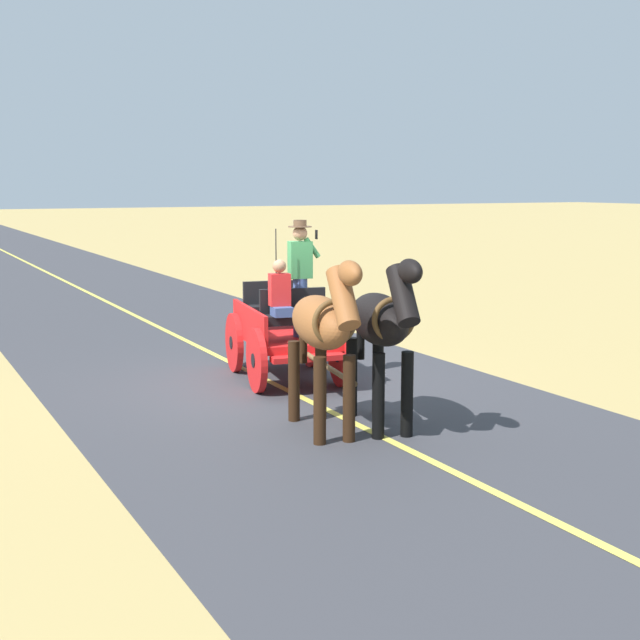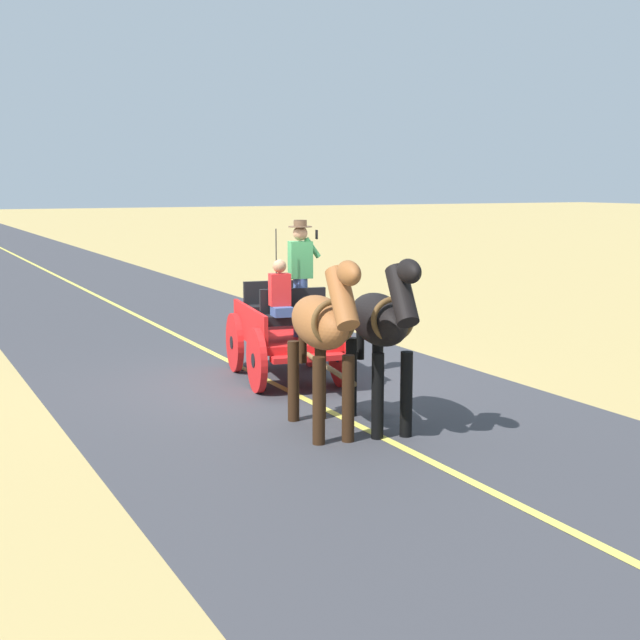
# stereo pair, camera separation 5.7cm
# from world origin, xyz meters

# --- Properties ---
(ground_plane) EXTENTS (200.00, 200.00, 0.00)m
(ground_plane) POSITION_xyz_m (0.00, 0.00, 0.00)
(ground_plane) COLOR tan
(road_surface) EXTENTS (6.76, 160.00, 0.01)m
(road_surface) POSITION_xyz_m (0.00, 0.00, 0.00)
(road_surface) COLOR #38383D
(road_surface) RESTS_ON ground
(road_centre_stripe) EXTENTS (0.12, 160.00, 0.00)m
(road_centre_stripe) POSITION_xyz_m (0.00, 0.00, 0.01)
(road_centre_stripe) COLOR #DBCC4C
(road_centre_stripe) RESTS_ON road_surface
(horse_drawn_carriage) EXTENTS (1.78, 4.51, 2.50)m
(horse_drawn_carriage) POSITION_xyz_m (-0.32, -0.20, 0.82)
(horse_drawn_carriage) COLOR red
(horse_drawn_carriage) RESTS_ON ground
(horse_near_side) EXTENTS (0.87, 2.15, 2.21)m
(horse_near_side) POSITION_xyz_m (-0.20, 2.85, 1.32)
(horse_near_side) COLOR black
(horse_near_side) RESTS_ON ground
(horse_off_side) EXTENTS (0.80, 2.15, 2.21)m
(horse_off_side) POSITION_xyz_m (0.55, 2.72, 1.32)
(horse_off_side) COLOR brown
(horse_off_side) RESTS_ON ground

